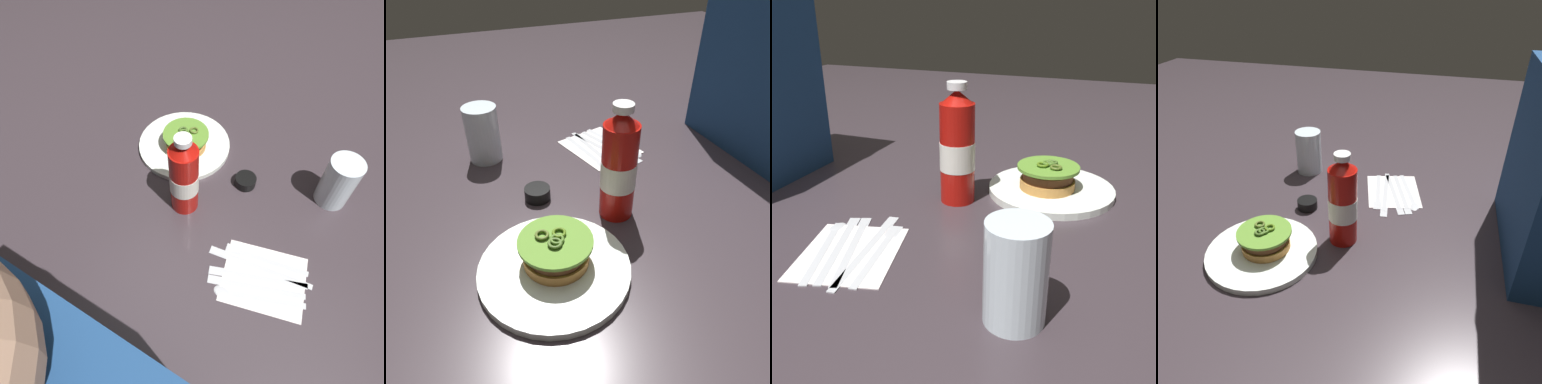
# 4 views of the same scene
# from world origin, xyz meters

# --- Properties ---
(ground_plane) EXTENTS (3.00, 3.00, 0.00)m
(ground_plane) POSITION_xyz_m (0.00, 0.00, 0.00)
(ground_plane) COLOR #382E34
(dinner_plate) EXTENTS (0.24, 0.24, 0.01)m
(dinner_plate) POSITION_xyz_m (0.14, -0.05, 0.01)
(dinner_plate) COLOR white
(dinner_plate) RESTS_ON ground_plane
(burger_sandwich) EXTENTS (0.12, 0.12, 0.05)m
(burger_sandwich) POSITION_xyz_m (0.13, -0.05, 0.04)
(burger_sandwich) COLOR #BE803C
(burger_sandwich) RESTS_ON dinner_plate
(ketchup_bottle) EXTENTS (0.07, 0.07, 0.22)m
(ketchup_bottle) POSITION_xyz_m (0.04, 0.11, 0.10)
(ketchup_bottle) COLOR #AE110B
(ketchup_bottle) RESTS_ON ground_plane
(water_glass) EXTENTS (0.08, 0.08, 0.13)m
(water_glass) POSITION_xyz_m (-0.25, -0.09, 0.06)
(water_glass) COLOR silver
(water_glass) RESTS_ON ground_plane
(condiment_cup) EXTENTS (0.05, 0.05, 0.03)m
(condiment_cup) POSITION_xyz_m (-0.06, -0.02, 0.01)
(condiment_cup) COLOR black
(condiment_cup) RESTS_ON ground_plane
(napkin) EXTENTS (0.20, 0.18, 0.00)m
(napkin) POSITION_xyz_m (-0.20, 0.18, 0.00)
(napkin) COLOR white
(napkin) RESTS_ON ground_plane
(fork_utensil) EXTENTS (0.18, 0.05, 0.00)m
(fork_utensil) POSITION_xyz_m (-0.17, 0.15, 0.00)
(fork_utensil) COLOR silver
(fork_utensil) RESTS_ON napkin
(butter_knife) EXTENTS (0.22, 0.04, 0.00)m
(butter_knife) POSITION_xyz_m (-0.16, 0.17, 0.00)
(butter_knife) COLOR silver
(butter_knife) RESTS_ON napkin
(table_knife) EXTENTS (0.20, 0.08, 0.00)m
(table_knife) POSITION_xyz_m (-0.17, 0.19, 0.00)
(table_knife) COLOR silver
(table_knife) RESTS_ON napkin
(steak_knife) EXTENTS (0.19, 0.08, 0.00)m
(steak_knife) POSITION_xyz_m (-0.18, 0.21, 0.00)
(steak_knife) COLOR silver
(steak_knife) RESTS_ON napkin
(spoon_utensil) EXTENTS (0.18, 0.08, 0.00)m
(spoon_utensil) POSITION_xyz_m (-0.18, 0.24, 0.00)
(spoon_utensil) COLOR silver
(spoon_utensil) RESTS_ON napkin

